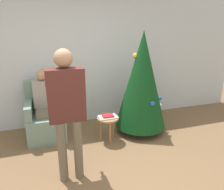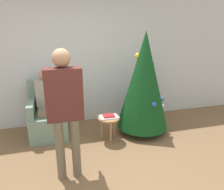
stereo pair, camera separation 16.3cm
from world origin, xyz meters
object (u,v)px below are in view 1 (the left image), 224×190
object	(u,v)px
christmas_tree	(142,80)
armchair	(46,118)
person_seated	(44,101)
person_standing	(67,104)
side_stool	(108,121)

from	to	relation	value
christmas_tree	armchair	world-z (taller)	christmas_tree
person_seated	person_standing	bearing A→B (deg)	-77.44
side_stool	christmas_tree	bearing A→B (deg)	13.53
armchair	person_standing	world-z (taller)	person_standing
christmas_tree	person_standing	size ratio (longest dim) A/B	1.09
christmas_tree	person_standing	xyz separation A→B (m)	(-1.51, -0.96, 0.05)
person_seated	side_stool	bearing A→B (deg)	-24.37
side_stool	person_standing	bearing A→B (deg)	-135.00
person_seated	person_standing	size ratio (longest dim) A/B	0.72
person_seated	armchair	bearing A→B (deg)	90.00
christmas_tree	side_stool	distance (m)	1.00
armchair	person_seated	distance (m)	0.35
armchair	side_stool	distance (m)	1.19
christmas_tree	armchair	bearing A→B (deg)	169.29
armchair	person_seated	world-z (taller)	person_seated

